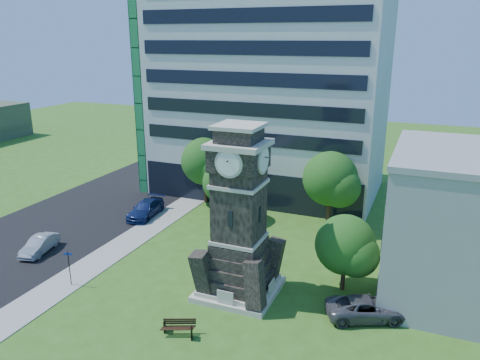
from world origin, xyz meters
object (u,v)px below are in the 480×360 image
at_px(park_bench, 178,327).
at_px(street_sign, 69,264).
at_px(car_east_lot, 366,308).
at_px(car_street_mid, 40,245).
at_px(car_street_north, 146,209).
at_px(clock_tower, 239,224).

bearing_deg(park_bench, street_sign, 144.73).
relative_size(car_east_lot, park_bench, 2.60).
relative_size(car_street_mid, car_street_north, 0.77).
height_order(car_street_mid, car_east_lot, car_east_lot).
relative_size(car_street_north, park_bench, 2.69).
bearing_deg(street_sign, park_bench, -25.22).
distance_m(car_street_north, street_sign, 14.28).
relative_size(clock_tower, park_bench, 6.06).
height_order(clock_tower, car_east_lot, clock_tower).
distance_m(car_street_mid, car_street_north, 11.24).
xyz_separation_m(car_street_mid, car_street_north, (3.64, 10.63, 0.10)).
bearing_deg(car_street_mid, car_street_north, 58.81).
distance_m(clock_tower, car_street_mid, 18.76).
bearing_deg(park_bench, car_street_mid, 138.31).
relative_size(clock_tower, car_street_mid, 2.93).
relative_size(clock_tower, car_east_lot, 2.33).
relative_size(car_street_mid, car_east_lot, 0.79).
bearing_deg(street_sign, car_street_mid, 138.84).
bearing_deg(park_bench, car_east_lot, 7.67).
xyz_separation_m(clock_tower, street_sign, (-11.86, -3.90, -3.59)).
height_order(car_street_north, park_bench, car_street_north).
relative_size(clock_tower, street_sign, 4.53).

